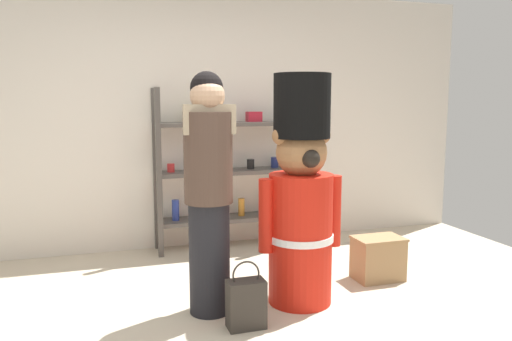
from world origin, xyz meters
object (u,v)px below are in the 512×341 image
display_crate (378,258)px  merchandise_shelf (225,170)px  person_shopper (209,188)px  shopping_bag (246,303)px  teddy_bear_guard (301,198)px

display_crate → merchandise_shelf: bearing=126.3°
person_shopper → shopping_bag: (0.17, -0.32, -0.72)m
merchandise_shelf → display_crate: merchandise_shelf is taller
merchandise_shelf → display_crate: bearing=-53.7°
shopping_bag → display_crate: shopping_bag is taller
person_shopper → shopping_bag: size_ratio=3.70×
teddy_bear_guard → display_crate: bearing=16.4°
merchandise_shelf → teddy_bear_guard: bearing=-83.7°
person_shopper → shopping_bag: bearing=-61.8°
teddy_bear_guard → merchandise_shelf: bearing=96.3°
teddy_bear_guard → shopping_bag: (-0.50, -0.30, -0.62)m
teddy_bear_guard → display_crate: teddy_bear_guard is taller
teddy_bear_guard → display_crate: (0.81, 0.24, -0.61)m
merchandise_shelf → teddy_bear_guard: (0.17, -1.57, -0.01)m
shopping_bag → display_crate: bearing=22.2°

